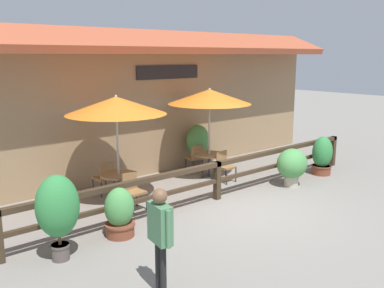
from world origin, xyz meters
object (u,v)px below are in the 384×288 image
(potted_plant_tall_tropical, at_px, (58,209))
(potted_plant_entrance_palm, at_px, (322,156))
(patio_umbrella_near, at_px, (116,106))
(dining_table_near, at_px, (119,180))
(dining_table_middle, at_px, (209,158))
(patio_umbrella_middle, at_px, (210,97))
(chair_middle_streetside, at_px, (225,165))
(chair_near_streetside, at_px, (133,190))
(potted_plant_corner_fern, at_px, (120,213))
(chair_near_wallside, at_px, (105,176))
(chair_middle_wallside, at_px, (195,157))
(potted_plant_broad_leaf, at_px, (198,142))
(potted_plant_small_flowering, at_px, (292,165))
(pedestrian, at_px, (160,227))

(potted_plant_tall_tropical, height_order, potted_plant_entrance_palm, potted_plant_tall_tropical)
(potted_plant_tall_tropical, bearing_deg, patio_umbrella_near, 39.88)
(dining_table_near, relative_size, dining_table_middle, 1.00)
(patio_umbrella_middle, distance_m, chair_middle_streetside, 1.97)
(chair_near_streetside, relative_size, potted_plant_corner_fern, 0.87)
(chair_near_wallside, height_order, potted_plant_tall_tropical, potted_plant_tall_tropical)
(chair_middle_wallside, xyz_separation_m, potted_plant_corner_fern, (-4.18, -2.58, -0.01))
(dining_table_middle, distance_m, potted_plant_broad_leaf, 1.03)
(potted_plant_tall_tropical, relative_size, potted_plant_broad_leaf, 1.10)
(potted_plant_small_flowering, bearing_deg, patio_umbrella_middle, 117.98)
(dining_table_near, xyz_separation_m, patio_umbrella_middle, (3.12, 0.19, 1.79))
(patio_umbrella_near, bearing_deg, potted_plant_small_flowering, -24.30)
(patio_umbrella_middle, bearing_deg, pedestrian, -138.98)
(patio_umbrella_near, height_order, dining_table_near, patio_umbrella_near)
(potted_plant_entrance_palm, bearing_deg, chair_near_streetside, 169.52)
(patio_umbrella_near, relative_size, potted_plant_corner_fern, 2.62)
(patio_umbrella_middle, height_order, potted_plant_small_flowering, patio_umbrella_middle)
(potted_plant_entrance_palm, distance_m, potted_plant_broad_leaf, 3.76)
(potted_plant_entrance_palm, relative_size, potted_plant_broad_leaf, 0.83)
(chair_near_wallside, relative_size, potted_plant_small_flowering, 0.83)
(potted_plant_broad_leaf, height_order, pedestrian, pedestrian)
(potted_plant_entrance_palm, bearing_deg, potted_plant_small_flowering, -175.48)
(patio_umbrella_near, bearing_deg, chair_middle_wallside, 14.57)
(chair_middle_wallside, distance_m, potted_plant_small_flowering, 2.94)
(potted_plant_broad_leaf, bearing_deg, dining_table_middle, -111.51)
(chair_near_wallside, xyz_separation_m, dining_table_middle, (3.13, -0.50, 0.08))
(chair_middle_wallside, distance_m, potted_plant_tall_tropical, 6.16)
(potted_plant_broad_leaf, xyz_separation_m, pedestrian, (-5.14, -5.07, 0.19))
(chair_middle_wallside, bearing_deg, patio_umbrella_near, 25.02)
(chair_near_streetside, relative_size, chair_middle_wallside, 1.00)
(chair_middle_wallside, relative_size, potted_plant_tall_tropical, 0.56)
(dining_table_middle, height_order, potted_plant_broad_leaf, potted_plant_broad_leaf)
(patio_umbrella_near, relative_size, dining_table_middle, 3.00)
(potted_plant_tall_tropical, distance_m, pedestrian, 2.13)
(patio_umbrella_middle, bearing_deg, chair_near_wallside, 170.85)
(patio_umbrella_near, height_order, potted_plant_entrance_palm, patio_umbrella_near)
(pedestrian, bearing_deg, potted_plant_broad_leaf, -36.75)
(chair_middle_streetside, bearing_deg, potted_plant_small_flowering, -56.22)
(chair_near_streetside, xyz_separation_m, patio_umbrella_middle, (3.16, 0.88, 1.86))
(patio_umbrella_near, relative_size, pedestrian, 1.58)
(potted_plant_tall_tropical, bearing_deg, pedestrian, -71.06)
(chair_near_wallside, relative_size, dining_table_middle, 0.99)
(patio_umbrella_middle, distance_m, potted_plant_entrance_palm, 3.82)
(dining_table_near, distance_m, pedestrian, 4.33)
(patio_umbrella_near, relative_size, chair_middle_wallside, 3.02)
(potted_plant_small_flowering, bearing_deg, potted_plant_broad_leaf, 104.08)
(chair_middle_streetside, height_order, potted_plant_tall_tropical, potted_plant_tall_tropical)
(potted_plant_entrance_palm, xyz_separation_m, potted_plant_broad_leaf, (-2.39, 2.88, 0.30))
(potted_plant_corner_fern, height_order, pedestrian, pedestrian)
(potted_plant_entrance_palm, bearing_deg, potted_plant_tall_tropical, -178.76)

